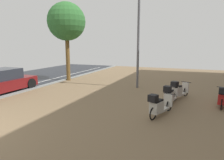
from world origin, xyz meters
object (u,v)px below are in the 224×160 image
object	(u,v)px
scooter_mid	(222,97)
lamp_post	(138,31)
scooter_far	(179,90)
scooter_extra	(170,95)
street_tree	(66,22)
scooter_near	(159,105)

from	to	relation	value
scooter_mid	lamp_post	size ratio (longest dim) A/B	0.29
scooter_far	scooter_extra	world-z (taller)	scooter_far
street_tree	lamp_post	bearing A→B (deg)	-6.61
scooter_far	lamp_post	xyz separation A→B (m)	(-2.50, 1.83, 2.92)
scooter_near	lamp_post	bearing A→B (deg)	113.42
lamp_post	street_tree	size ratio (longest dim) A/B	1.10
scooter_mid	scooter_far	size ratio (longest dim) A/B	1.09
scooter_near	scooter_mid	size ratio (longest dim) A/B	0.95
scooter_mid	lamp_post	xyz separation A→B (m)	(-4.28, 2.48, 2.93)
lamp_post	street_tree	world-z (taller)	lamp_post
scooter_near	scooter_extra	bearing A→B (deg)	82.28
scooter_near	scooter_extra	size ratio (longest dim) A/B	0.98
scooter_far	street_tree	bearing A→B (deg)	162.63
scooter_near	street_tree	xyz separation A→B (m)	(-7.33, 5.22, 3.73)
scooter_extra	street_tree	distance (m)	9.14
street_tree	scooter_mid	bearing A→B (deg)	-17.88
scooter_far	street_tree	distance (m)	9.02
scooter_near	scooter_mid	world-z (taller)	scooter_mid
scooter_extra	lamp_post	size ratio (longest dim) A/B	0.28
scooter_mid	scooter_extra	world-z (taller)	scooter_mid
scooter_near	scooter_far	xyz separation A→B (m)	(0.51, 2.77, 0.01)
scooter_mid	scooter_far	world-z (taller)	scooter_mid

